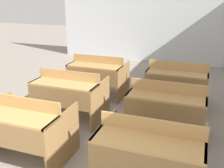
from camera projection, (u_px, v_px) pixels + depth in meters
wall_back at (158, 15)px, 7.87m from camera, size 6.28×0.06×2.89m
bench_front_left at (24, 126)px, 3.34m from camera, size 1.11×0.80×0.86m
bench_front_right at (150, 153)px, 2.78m from camera, size 1.11×0.80×0.86m
bench_second_left at (70, 94)px, 4.42m from camera, size 1.11×0.80×0.86m
bench_second_right at (167, 107)px, 3.89m from camera, size 1.11×0.80×0.86m
bench_third_left at (98, 74)px, 5.46m from camera, size 1.11×0.80×0.86m
bench_third_right at (177, 82)px, 4.97m from camera, size 1.11×0.80×0.86m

